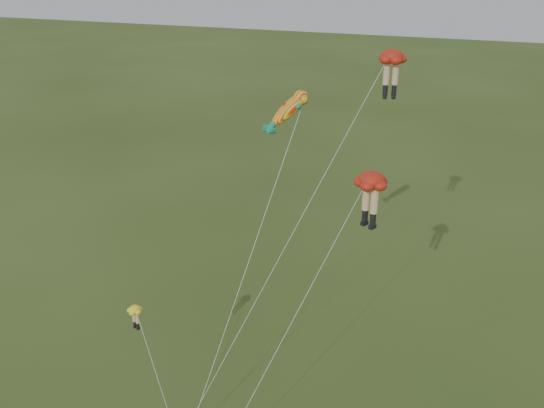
% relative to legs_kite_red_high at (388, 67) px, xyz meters
% --- Properties ---
extents(legs_kite_red_high, '(9.90, 9.68, 20.63)m').
position_rel_legs_kite_red_high_xyz_m(legs_kite_red_high, '(0.00, 0.00, 0.00)').
color(legs_kite_red_high, '#B02112').
rests_on(legs_kite_red_high, ground).
extents(legs_kite_red_mid, '(7.75, 6.33, 16.03)m').
position_rel_legs_kite_red_high_xyz_m(legs_kite_red_mid, '(0.25, -5.22, -4.51)').
color(legs_kite_red_mid, '#B02112').
rests_on(legs_kite_red_mid, ground).
extents(legs_kite_yellow, '(3.89, 2.72, 7.47)m').
position_rel_legs_kite_red_high_xyz_m(legs_kite_yellow, '(-11.52, -7.18, -13.03)').
color(legs_kite_yellow, yellow).
rests_on(legs_kite_yellow, ground).
extents(fish_kite, '(4.60, 9.88, 18.41)m').
position_rel_legs_kite_red_high_xyz_m(fish_kite, '(-5.07, -0.42, -2.60)').
color(fish_kite, yellow).
rests_on(fish_kite, ground).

